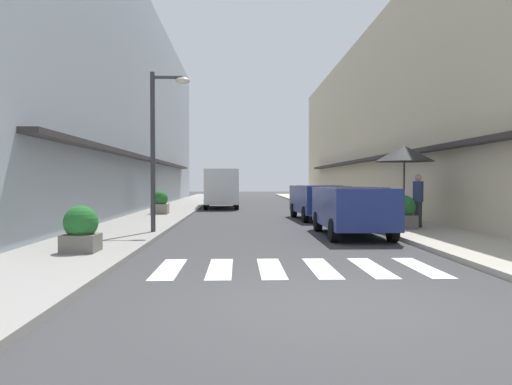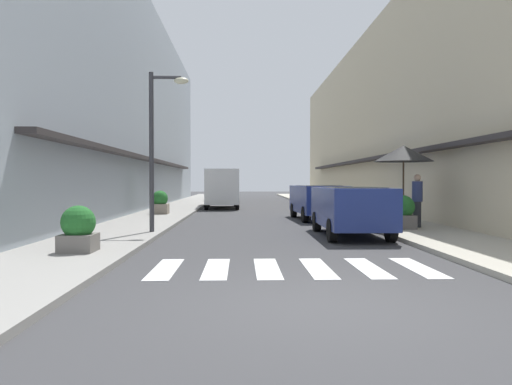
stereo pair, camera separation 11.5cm
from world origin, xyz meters
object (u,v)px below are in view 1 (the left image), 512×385
at_px(planter_corner, 81,229).
at_px(planter_midblock, 404,212).
at_px(delivery_van, 221,185).
at_px(parked_car_near, 352,205).
at_px(planter_far, 160,203).
at_px(parked_car_mid, 318,198).
at_px(street_lamp, 160,133).
at_px(pedestrian_walking_near, 418,199).
at_px(cafe_umbrella, 404,154).

xyz_separation_m(planter_corner, planter_midblock, (8.70, 4.81, 0.05)).
distance_m(delivery_van, planter_midblock, 15.70).
distance_m(parked_car_near, delivery_van, 16.01).
height_order(parked_car_near, planter_far, parked_car_near).
height_order(parked_car_near, parked_car_mid, same).
bearing_deg(planter_far, parked_car_near, -50.09).
bearing_deg(delivery_van, parked_car_near, -73.88).
distance_m(street_lamp, pedestrian_walking_near, 8.65).
bearing_deg(planter_midblock, parked_car_mid, 110.31).
xyz_separation_m(planter_far, pedestrian_walking_near, (9.62, -6.89, 0.40)).
relative_size(parked_car_mid, street_lamp, 0.93).
height_order(parked_car_near, planter_midblock, parked_car_near).
bearing_deg(cafe_umbrella, parked_car_mid, 119.09).
xyz_separation_m(parked_car_mid, pedestrian_walking_near, (2.57, -4.70, 0.12)).
bearing_deg(planter_far, cafe_umbrella, -34.04).
distance_m(parked_car_near, pedestrian_walking_near, 3.00).
xyz_separation_m(parked_car_near, delivery_van, (-4.44, 15.37, 0.48)).
bearing_deg(street_lamp, parked_car_near, -3.75).
distance_m(street_lamp, planter_far, 8.51).
distance_m(cafe_umbrella, planter_corner, 10.99).
distance_m(parked_car_near, street_lamp, 6.16).
distance_m(delivery_van, cafe_umbrella, 14.92).
height_order(parked_car_mid, pedestrian_walking_near, pedestrian_walking_near).
height_order(parked_car_mid, cafe_umbrella, cafe_umbrella).
height_order(planter_corner, planter_far, planter_far).
xyz_separation_m(street_lamp, planter_midblock, (7.67, 0.66, -2.43)).
xyz_separation_m(cafe_umbrella, planter_midblock, (-0.37, -1.07, -1.92)).
xyz_separation_m(planter_midblock, pedestrian_walking_near, (0.65, 0.50, 0.39)).
relative_size(parked_car_mid, planter_corner, 4.45).
bearing_deg(planter_corner, planter_midblock, 28.96).
bearing_deg(planter_far, pedestrian_walking_near, -35.58).
height_order(planter_corner, pedestrian_walking_near, pedestrian_walking_near).
relative_size(delivery_van, cafe_umbrella, 1.99).
bearing_deg(parked_car_near, planter_far, 129.91).
relative_size(parked_car_mid, delivery_van, 0.81).
relative_size(parked_car_near, planter_corner, 4.35).
bearing_deg(planter_far, street_lamp, -80.82).
height_order(street_lamp, planter_corner, street_lamp).
xyz_separation_m(street_lamp, planter_far, (-1.30, 8.05, -2.45)).
height_order(parked_car_mid, planter_midblock, parked_car_mid).
relative_size(street_lamp, pedestrian_walking_near, 2.73).
xyz_separation_m(parked_car_mid, planter_corner, (-6.77, -10.01, -0.32)).
bearing_deg(planter_midblock, street_lamp, -175.05).
height_order(parked_car_mid, planter_corner, parked_car_mid).
xyz_separation_m(street_lamp, planter_corner, (-1.02, -4.15, -2.48)).
xyz_separation_m(parked_car_mid, cafe_umbrella, (2.30, -4.13, 1.65)).
distance_m(delivery_van, street_lamp, 15.15).
bearing_deg(parked_car_near, pedestrian_walking_near, 30.93).
distance_m(parked_car_near, cafe_umbrella, 3.53).
xyz_separation_m(cafe_umbrella, planter_far, (-9.35, 6.31, -1.93)).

